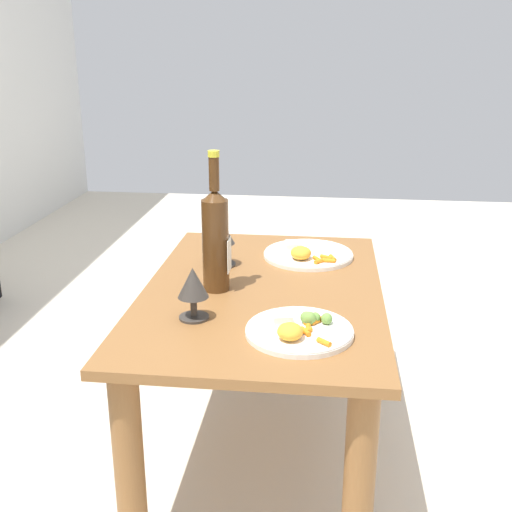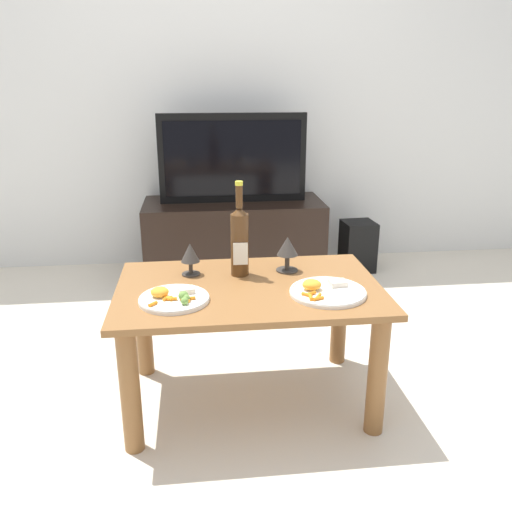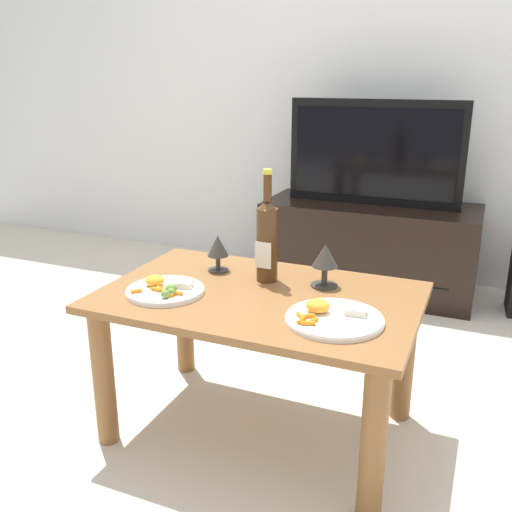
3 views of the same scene
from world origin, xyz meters
TOP-DOWN VIEW (x-y plane):
  - ground_plane at (0.00, 0.00)m, footprint 6.40×6.40m
  - back_wall at (0.00, 1.82)m, footprint 6.40×0.10m
  - dining_table at (0.00, 0.00)m, footprint 1.00×0.65m
  - tv_stand at (0.05, 1.47)m, footprint 1.15×0.50m
  - tv_screen at (0.05, 1.47)m, footprint 0.93×0.05m
  - floor_speaker at (0.89, 1.44)m, footprint 0.22×0.22m
  - wine_bottle at (-0.02, 0.12)m, footprint 0.07×0.07m
  - goblet_left at (-0.22, 0.15)m, footprint 0.08×0.08m
  - goblet_right at (0.17, 0.15)m, footprint 0.09×0.09m
  - dinner_plate_left at (-0.28, -0.11)m, footprint 0.25×0.25m
  - dinner_plate_right at (0.27, -0.11)m, footprint 0.28×0.28m

SIDE VIEW (x-z plane):
  - ground_plane at x=0.00m, z-range 0.00..0.00m
  - floor_speaker at x=0.89m, z-range 0.00..0.34m
  - tv_stand at x=0.05m, z-range 0.00..0.49m
  - dining_table at x=0.00m, z-range 0.15..0.65m
  - dinner_plate_right at x=0.27m, z-range 0.49..0.54m
  - dinner_plate_left at x=-0.28m, z-range 0.49..0.54m
  - goblet_left at x=-0.22m, z-range 0.52..0.65m
  - goblet_right at x=0.17m, z-range 0.52..0.67m
  - wine_bottle at x=-0.02m, z-range 0.46..0.84m
  - tv_screen at x=0.05m, z-range 0.49..1.05m
  - back_wall at x=0.00m, z-range 0.00..2.60m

